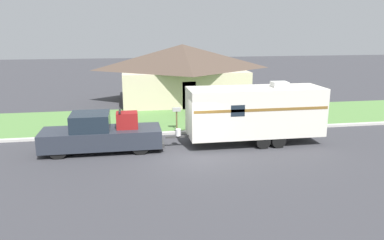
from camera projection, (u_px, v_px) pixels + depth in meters
ground_plane at (191, 155)px, 18.06m from camera, size 120.00×120.00×0.00m
curb_strip at (180, 132)px, 21.63m from camera, size 80.00×0.30×0.14m
lawn_strip at (173, 119)px, 25.14m from camera, size 80.00×7.00×0.03m
house_across_street at (182, 72)px, 30.70m from camera, size 10.48×7.47×4.66m
pickup_truck at (101, 134)px, 18.40m from camera, size 5.91×1.97×2.05m
travel_trailer at (255, 111)px, 19.48m from camera, size 8.22×2.24×3.25m
mailbox at (177, 113)px, 22.12m from camera, size 0.48×0.20×1.38m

